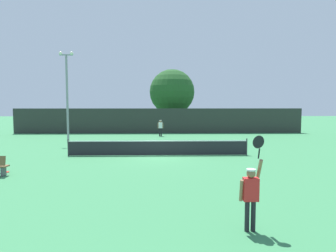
{
  "coord_description": "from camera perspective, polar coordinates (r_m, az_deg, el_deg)",
  "views": [
    {
      "loc": [
        0.15,
        -18.42,
        3.27
      ],
      "look_at": [
        0.73,
        4.15,
        1.57
      ],
      "focal_mm": 31.37,
      "sensor_mm": 36.0,
      "label": 1
    }
  ],
  "objects": [
    {
      "name": "tennis_ball",
      "position": [
        21.59,
        -9.04,
        -4.36
      ],
      "size": [
        0.07,
        0.07,
        0.07
      ],
      "primitive_type": "sphere",
      "color": "#CCE033",
      "rests_on": "ground"
    },
    {
      "name": "perimeter_fence",
      "position": [
        32.72,
        -1.74,
        1.01
      ],
      "size": [
        32.11,
        0.12,
        2.77
      ],
      "primitive_type": "cube",
      "color": "#2D332D",
      "rests_on": "ground"
    },
    {
      "name": "ground_plane",
      "position": [
        18.71,
        -1.92,
        -5.75
      ],
      "size": [
        120.0,
        120.0,
        0.0
      ],
      "primitive_type": "plane",
      "color": "#387F4C"
    },
    {
      "name": "tennis_net",
      "position": [
        18.63,
        -1.93,
        -4.2
      ],
      "size": [
        11.39,
        0.08,
        1.07
      ],
      "color": "#232328",
      "rests_on": "ground"
    },
    {
      "name": "spare_racket",
      "position": [
        16.14,
        -29.03,
        -7.85
      ],
      "size": [
        0.28,
        0.52,
        0.04
      ],
      "color": "black",
      "rests_on": "ground"
    },
    {
      "name": "parked_car_near",
      "position": [
        38.44,
        7.14,
        0.56
      ],
      "size": [
        2.41,
        4.4,
        1.69
      ],
      "rotation": [
        0.0,
        0.0,
        -0.13
      ],
      "color": "black",
      "rests_on": "ground"
    },
    {
      "name": "player_receiving",
      "position": [
        29.76,
        -1.47,
        -0.06
      ],
      "size": [
        0.57,
        0.24,
        1.64
      ],
      "rotation": [
        0.0,
        0.0,
        3.14
      ],
      "color": "white",
      "rests_on": "ground"
    },
    {
      "name": "light_pole",
      "position": [
        25.86,
        -19.02,
        6.44
      ],
      "size": [
        1.18,
        0.28,
        7.56
      ],
      "color": "gray",
      "rests_on": "ground"
    },
    {
      "name": "large_tree",
      "position": [
        37.1,
        0.8,
        6.62
      ],
      "size": [
        5.64,
        5.64,
        7.6
      ],
      "color": "brown",
      "rests_on": "ground"
    },
    {
      "name": "player_serving",
      "position": [
        7.93,
        15.82,
        -11.9
      ],
      "size": [
        0.68,
        0.39,
        2.46
      ],
      "color": "red",
      "rests_on": "ground"
    }
  ]
}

